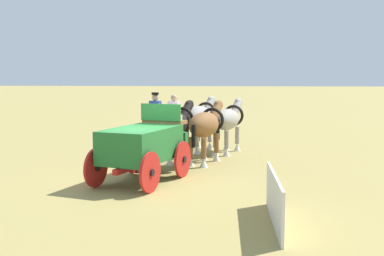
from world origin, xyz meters
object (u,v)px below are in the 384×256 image
(show_wagon, at_px, (144,144))
(draft_horse_rear_near, at_px, (173,125))
(draft_horse_rear_off, at_px, (205,126))
(draft_horse_lead_off, at_px, (228,121))
(draft_horse_lead_near, at_px, (199,118))

(show_wagon, bearing_deg, draft_horse_rear_near, -7.99)
(draft_horse_rear_near, distance_m, draft_horse_rear_off, 1.30)
(draft_horse_rear_near, xyz_separation_m, draft_horse_lead_off, (2.07, -2.06, -0.02))
(show_wagon, bearing_deg, draft_horse_rear_off, -28.65)
(draft_horse_lead_near, bearing_deg, draft_horse_lead_off, -107.66)
(show_wagon, distance_m, draft_horse_lead_off, 6.21)
(draft_horse_lead_near, bearing_deg, draft_horse_rear_near, 161.68)
(draft_horse_lead_near, height_order, draft_horse_lead_off, draft_horse_lead_near)
(draft_horse_lead_off, bearing_deg, draft_horse_rear_off, 161.68)
(draft_horse_rear_off, xyz_separation_m, draft_horse_lead_off, (2.48, -0.82, -0.03))
(draft_horse_rear_near, relative_size, draft_horse_lead_near, 1.01)
(show_wagon, height_order, draft_horse_lead_near, show_wagon)
(draft_horse_rear_off, bearing_deg, show_wagon, 151.35)
(draft_horse_rear_near, bearing_deg, show_wagon, 172.01)
(show_wagon, relative_size, draft_horse_lead_off, 1.90)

